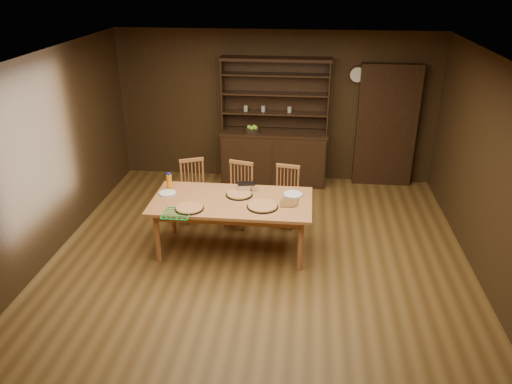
# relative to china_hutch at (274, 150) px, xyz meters

# --- Properties ---
(floor) EXTENTS (6.00, 6.00, 0.00)m
(floor) POSITION_rel_china_hutch_xyz_m (0.00, -2.75, -0.60)
(floor) COLOR brown
(floor) RESTS_ON ground
(room_shell) EXTENTS (6.00, 6.00, 6.00)m
(room_shell) POSITION_rel_china_hutch_xyz_m (0.00, -2.75, 0.98)
(room_shell) COLOR silver
(room_shell) RESTS_ON floor
(china_hutch) EXTENTS (1.84, 0.52, 2.17)m
(china_hutch) POSITION_rel_china_hutch_xyz_m (0.00, 0.00, 0.00)
(china_hutch) COLOR black
(china_hutch) RESTS_ON floor
(doorway) EXTENTS (1.00, 0.18, 2.10)m
(doorway) POSITION_rel_china_hutch_xyz_m (1.90, 0.15, 0.45)
(doorway) COLOR black
(doorway) RESTS_ON floor
(wall_clock) EXTENTS (0.30, 0.05, 0.30)m
(wall_clock) POSITION_rel_china_hutch_xyz_m (1.35, 0.20, 1.30)
(wall_clock) COLOR black
(wall_clock) RESTS_ON room_shell
(dining_table) EXTENTS (2.09, 1.05, 0.75)m
(dining_table) POSITION_rel_china_hutch_xyz_m (-0.38, -2.41, 0.08)
(dining_table) COLOR #CD8447
(dining_table) RESTS_ON floor
(chair_left) EXTENTS (0.50, 0.49, 0.94)m
(chair_left) POSITION_rel_china_hutch_xyz_m (-1.09, -1.53, -0.10)
(chair_left) COLOR #B4683D
(chair_left) RESTS_ON floor
(chair_center) EXTENTS (0.47, 0.46, 0.95)m
(chair_center) POSITION_rel_china_hutch_xyz_m (-0.39, -1.60, -0.09)
(chair_center) COLOR #B4683D
(chair_center) RESTS_ON floor
(chair_right) EXTENTS (0.43, 0.41, 0.91)m
(chair_right) POSITION_rel_china_hutch_xyz_m (0.30, -1.55, -0.12)
(chair_right) COLOR #B4683D
(chair_right) RESTS_ON floor
(pizza_left) EXTENTS (0.37, 0.37, 0.04)m
(pizza_left) POSITION_rel_china_hutch_xyz_m (-0.87, -2.73, 0.17)
(pizza_left) COLOR black
(pizza_left) RESTS_ON dining_table
(pizza_right) EXTENTS (0.40, 0.40, 0.04)m
(pizza_right) POSITION_rel_china_hutch_xyz_m (0.04, -2.58, 0.17)
(pizza_right) COLOR black
(pizza_right) RESTS_ON dining_table
(pizza_center) EXTENTS (0.36, 0.36, 0.04)m
(pizza_center) POSITION_rel_china_hutch_xyz_m (-0.30, -2.25, 0.17)
(pizza_center) COLOR black
(pizza_center) RESTS_ON dining_table
(cooling_rack) EXTENTS (0.37, 0.37, 0.01)m
(cooling_rack) POSITION_rel_china_hutch_xyz_m (-1.00, -2.87, 0.16)
(cooling_rack) COLOR #0CA23D
(cooling_rack) RESTS_ON dining_table
(plate_left) EXTENTS (0.25, 0.25, 0.02)m
(plate_left) POSITION_rel_china_hutch_xyz_m (-1.27, -2.30, 0.16)
(plate_left) COLOR white
(plate_left) RESTS_ON dining_table
(plate_right) EXTENTS (0.27, 0.27, 0.02)m
(plate_right) POSITION_rel_china_hutch_xyz_m (0.41, -2.16, 0.16)
(plate_right) COLOR white
(plate_right) RESTS_ON dining_table
(foil_dish) EXTENTS (0.26, 0.21, 0.09)m
(foil_dish) POSITION_rel_china_hutch_xyz_m (-0.23, -2.06, 0.20)
(foil_dish) COLOR silver
(foil_dish) RESTS_ON dining_table
(juice_bottle) EXTENTS (0.07, 0.07, 0.23)m
(juice_bottle) POSITION_rel_china_hutch_xyz_m (-1.29, -2.12, 0.26)
(juice_bottle) COLOR orange
(juice_bottle) RESTS_ON dining_table
(pot_holder_a) EXTENTS (0.20, 0.20, 0.01)m
(pot_holder_a) POSITION_rel_china_hutch_xyz_m (0.35, -2.46, 0.16)
(pot_holder_a) COLOR #B1141D
(pot_holder_a) RESTS_ON dining_table
(pot_holder_b) EXTENTS (0.24, 0.24, 0.02)m
(pot_holder_b) POSITION_rel_china_hutch_xyz_m (0.38, -2.40, 0.16)
(pot_holder_b) COLOR #B1141D
(pot_holder_b) RESTS_ON dining_table
(fruit_bowl) EXTENTS (0.27, 0.27, 0.12)m
(fruit_bowl) POSITION_rel_china_hutch_xyz_m (-0.37, -0.07, 0.39)
(fruit_bowl) COLOR black
(fruit_bowl) RESTS_ON china_hutch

